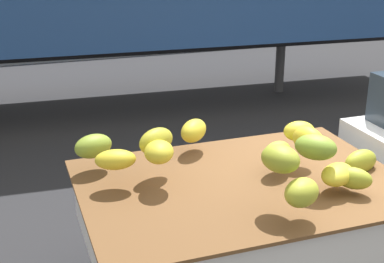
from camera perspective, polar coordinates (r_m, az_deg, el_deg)
name	(u,v)px	position (r m, az deg, el deg)	size (l,w,h in m)	color
ground	(339,249)	(5.97, 15.04, -11.70)	(220.00, 220.00, 0.00)	#28282B
curb_strip	(130,50)	(14.44, -6.44, 8.38)	(80.00, 0.80, 0.16)	gray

